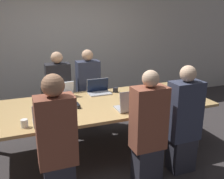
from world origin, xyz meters
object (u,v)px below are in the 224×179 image
laptop_near_right (167,102)px  stapler (78,105)px  cup_near_left (24,123)px  person_near_right (184,122)px  person_near_left (57,142)px  person_far_midleft (59,94)px  cup_far_center (115,90)px  bottle_far_midleft (43,95)px  laptop_near_left (48,118)px  cup_far_midleft (48,98)px  laptop_far_center (99,89)px  person_near_midright (148,130)px  laptop_near_midright (130,105)px  laptop_far_midleft (63,93)px  person_far_center (88,90)px  cup_near_right (148,106)px

laptop_near_right → stapler: laptop_near_right is taller
cup_near_left → person_near_right: 1.92m
person_near_left → person_near_right: bearing=179.7°
person_far_midleft → cup_far_center: 0.98m
person_far_midleft → bottle_far_midleft: size_ratio=5.44×
laptop_near_right → cup_far_center: laptop_near_right is taller
laptop_near_left → cup_far_midleft: bearing=-96.7°
cup_near_left → person_far_midleft: person_far_midleft is taller
laptop_near_right → stapler: (-1.14, 0.44, -0.05)m
person_near_right → laptop_far_center: 1.48m
laptop_near_right → person_near_right: size_ratio=0.26×
laptop_near_right → person_near_right: person_near_right is taller
cup_far_midleft → bottle_far_midleft: 0.08m
laptop_near_right → person_near_midright: size_ratio=0.26×
cup_far_midleft → stapler: cup_far_midleft is taller
laptop_far_center → laptop_near_midright: (0.16, -0.86, 0.01)m
bottle_far_midleft → laptop_near_right: 1.76m
laptop_near_left → person_near_left: 0.39m
laptop_near_left → laptop_far_center: size_ratio=0.96×
laptop_far_midleft → person_near_right: size_ratio=0.25×
laptop_far_midleft → stapler: laptop_far_midleft is taller
laptop_near_left → person_far_center: bearing=-122.0°
person_near_left → laptop_far_center: bearing=-124.4°
person_near_left → cup_far_center: bearing=-132.8°
cup_near_left → cup_far_midleft: cup_far_midleft is taller
person_near_left → bottle_far_midleft: bearing=-90.5°
laptop_near_right → person_near_right: bearing=93.9°
person_near_midright → laptop_near_midright: bearing=-88.9°
laptop_far_midleft → stapler: 0.51m
laptop_near_left → laptop_far_center: laptop_near_left is taller
person_far_center → stapler: bearing=-113.8°
stapler → bottle_far_midleft: bearing=134.1°
bottle_far_midleft → cup_far_center: (1.15, 0.06, -0.07)m
person_far_midleft → cup_far_midleft: bearing=-115.7°
laptop_near_left → laptop_near_right: (1.59, -0.02, 0.00)m
bottle_far_midleft → cup_far_center: bottle_far_midleft is taller
person_near_left → cup_near_right: size_ratio=15.18×
laptop_far_midleft → cup_near_left: bearing=-123.7°
laptop_far_midleft → person_near_left: bearing=-103.5°
cup_near_left → person_far_midleft: 1.47m
cup_far_center → person_far_center: bearing=120.8°
cup_far_center → person_near_midright: size_ratio=0.06×
laptop_far_center → person_near_midright: (0.16, -1.34, -0.15)m
laptop_near_left → laptop_near_midright: size_ratio=1.00×
laptop_near_left → bottle_far_midleft: size_ratio=1.35×
person_far_center → laptop_near_midright: person_far_center is taller
person_far_midleft → laptop_far_center: bearing=-36.7°
cup_near_right → laptop_near_midright: 0.24m
bottle_far_midleft → stapler: size_ratio=1.70×
cup_far_midleft → cup_near_right: bearing=-35.1°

